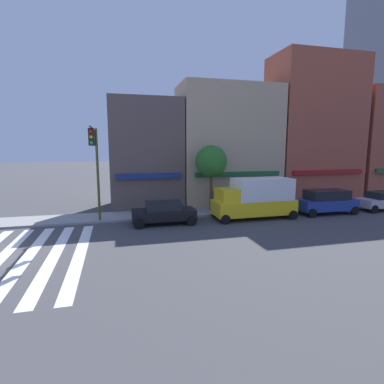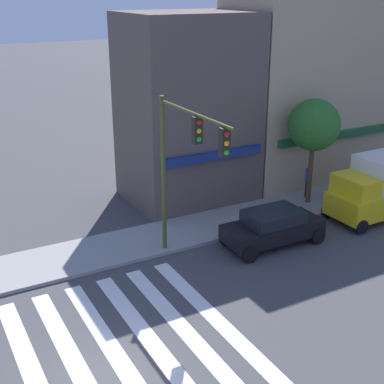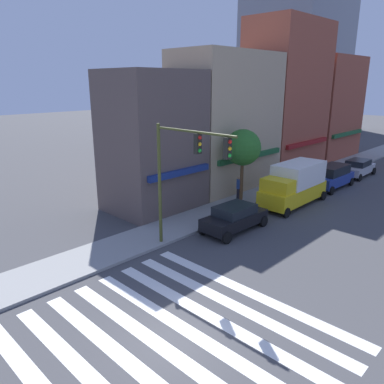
# 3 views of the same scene
# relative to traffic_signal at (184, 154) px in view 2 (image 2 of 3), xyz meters

# --- Properties ---
(ground_plane) EXTENTS (200.00, 200.00, 0.00)m
(ground_plane) POSITION_rel_traffic_signal_xyz_m (-4.98, -4.59, -4.81)
(ground_plane) COLOR #424244
(sidewalk_left) EXTENTS (120.00, 3.00, 0.15)m
(sidewalk_left) POSITION_rel_traffic_signal_xyz_m (-4.98, 2.91, -4.73)
(sidewalk_left) COLOR gray
(sidewalk_left) RESTS_ON ground_plane
(crosswalk_stripes) EXTENTS (9.15, 10.80, 0.01)m
(crosswalk_stripes) POSITION_rel_traffic_signal_xyz_m (-4.98, -4.59, -4.80)
(crosswalk_stripes) COLOR silver
(crosswalk_stripes) RESTS_ON ground_plane
(traffic_signal) EXTENTS (0.32, 5.13, 6.64)m
(traffic_signal) POSITION_rel_traffic_signal_xyz_m (0.00, 0.00, 0.00)
(traffic_signal) COLOR #474C1E
(traffic_signal) RESTS_ON ground_plane
(sedan_black) EXTENTS (4.43, 2.02, 1.59)m
(sedan_black) POSITION_rel_traffic_signal_xyz_m (4.38, 0.11, -3.96)
(sedan_black) COLOR black
(sedan_black) RESTS_ON ground_plane
(pedestrian_blue_shirt) EXTENTS (0.32, 0.32, 1.77)m
(pedestrian_blue_shirt) POSITION_rel_traffic_signal_xyz_m (9.17, 3.48, -3.73)
(pedestrian_blue_shirt) COLOR #23232D
(pedestrian_blue_shirt) RESTS_ON sidewalk_left
(street_tree) EXTENTS (2.57, 2.57, 5.35)m
(street_tree) POSITION_rel_traffic_signal_xyz_m (8.76, 2.91, -0.62)
(street_tree) COLOR brown
(street_tree) RESTS_ON sidewalk_left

